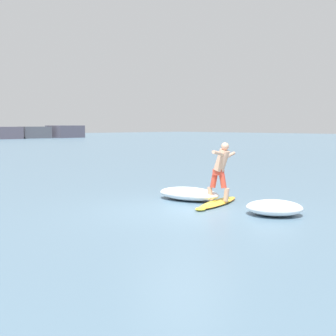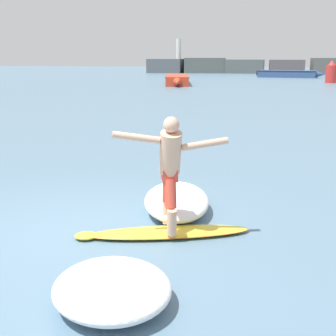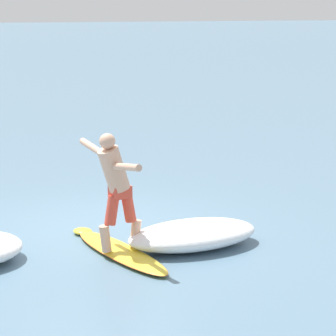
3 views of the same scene
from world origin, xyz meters
name	(u,v)px [view 3 (image 3 of 3)]	position (x,y,z in m)	size (l,w,h in m)	color
ground_plane	(99,226)	(0.00, 0.00, 0.00)	(200.00, 200.00, 0.00)	slate
surfboard	(119,251)	(1.40, 0.03, 0.05)	(2.41, 1.15, 0.23)	yellow
surfer	(115,182)	(1.47, -0.02, 1.01)	(1.45, 0.75, 1.58)	#DAA485
wave_foam_at_nose	(193,235)	(1.36, 1.07, 0.18)	(1.35, 2.04, 0.36)	white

